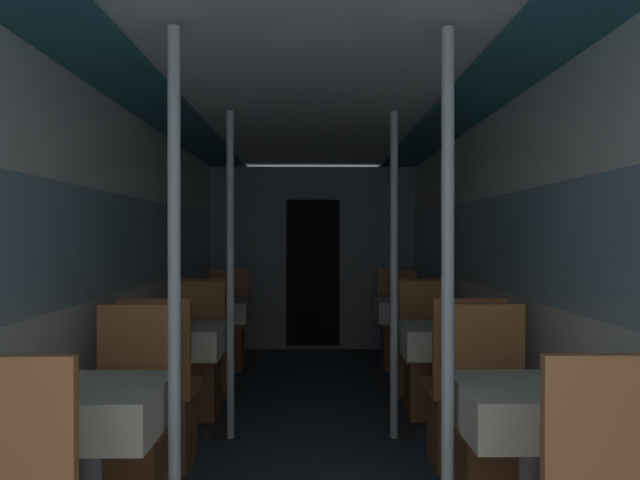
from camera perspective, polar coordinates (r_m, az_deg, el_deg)
The scene contains 24 objects.
wall_left at distance 4.44m, azimuth -17.11°, elevation -2.62°, with size 0.05×8.19×2.19m.
wall_right at distance 4.44m, azimuth 15.71°, elevation -2.62°, with size 0.05×8.19×2.19m.
ceiling_panel at distance 4.35m, azimuth -0.71°, elevation 12.02°, with size 2.51×8.19×0.07m.
bulkhead_far at distance 7.51m, azimuth -0.65°, elevation -1.69°, with size 2.46×0.09×2.19m.
dining_table_left_0 at distance 2.75m, azimuth -20.27°, elevation -15.03°, with size 0.58×0.58×0.75m.
chair_left_far_0 at distance 3.32m, azimuth -17.05°, elevation -17.98°, with size 0.41×0.41×1.00m.
support_pole_left_0 at distance 2.57m, azimuth -13.18°, elevation -5.38°, with size 0.05×0.05×2.19m.
dining_table_left_1 at distance 4.33m, azimuth -12.67°, elevation -9.37°, with size 0.58×0.58×0.75m.
chair_left_near_1 at distance 3.90m, azimuth -14.34°, elevation -15.18°, with size 0.41×0.41×1.00m.
chair_left_far_1 at distance 4.89m, azimuth -11.36°, elevation -11.98°, with size 0.41×0.41×1.00m.
support_pole_left_1 at distance 4.21m, azimuth -8.20°, elevation -3.16°, with size 0.05×0.05×2.19m.
dining_table_left_2 at distance 5.96m, azimuth -9.27°, elevation -6.71°, with size 0.58×0.58×0.75m.
chair_left_near_2 at distance 5.49m, azimuth -10.11°, elevation -10.62°, with size 0.41×0.41×1.00m.
chair_left_far_2 at distance 6.51m, azimuth -8.57°, elevation -8.89°, with size 0.41×0.41×1.00m.
dining_table_right_0 at distance 2.74m, azimuth 18.71°, elevation -15.07°, with size 0.58×0.58×0.75m.
chair_right_far_0 at distance 3.31m, azimuth 15.55°, elevation -18.01°, with size 0.41×0.41×1.00m.
support_pole_right_0 at distance 2.57m, azimuth 11.59°, elevation -5.39°, with size 0.05×0.05×2.19m.
dining_table_right_1 at distance 4.32m, azimuth 11.26°, elevation -9.38°, with size 0.58×0.58×0.75m.
chair_right_near_1 at distance 3.89m, azimuth 12.90°, elevation -15.20°, with size 0.41×0.41×1.00m.
chair_right_far_1 at distance 4.89m, azimuth 9.97°, elevation -11.99°, with size 0.41×0.41×1.00m.
support_pole_right_1 at distance 4.21m, azimuth 6.78°, elevation -3.16°, with size 0.05×0.05×2.19m.
dining_table_right_2 at distance 5.95m, azimuth 7.94°, elevation -6.72°, with size 0.58×0.58×0.75m.
chair_right_near_2 at distance 5.49m, azimuth 8.76°, elevation -10.62°, with size 0.41×0.41×1.00m.
chair_right_far_2 at distance 6.51m, azimuth 7.24°, elevation -8.90°, with size 0.41×0.41×1.00m.
Camera 1 is at (0.01, -1.56, 1.35)m, focal length 35.00 mm.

